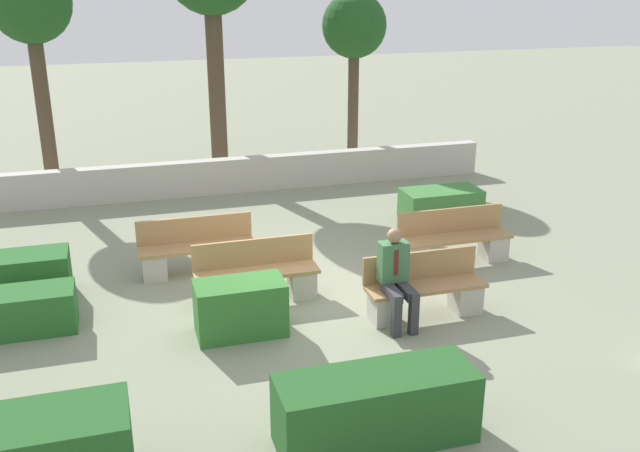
{
  "coord_description": "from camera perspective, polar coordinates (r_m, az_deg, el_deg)",
  "views": [
    {
      "loc": [
        -2.37,
        -9.05,
        4.47
      ],
      "look_at": [
        0.46,
        0.5,
        0.9
      ],
      "focal_mm": 40.0,
      "sensor_mm": 36.0,
      "label": 1
    }
  ],
  "objects": [
    {
      "name": "perimeter_wall",
      "position": [
        15.34,
        -7.0,
        4.06
      ],
      "size": [
        11.36,
        0.3,
        0.73
      ],
      "color": "#B7B2A8",
      "rests_on": "ground_plane"
    },
    {
      "name": "bench_back",
      "position": [
        11.72,
        10.71,
        -1.33
      ],
      "size": [
        1.84,
        0.48,
        0.85
      ],
      "rotation": [
        0.0,
        0.0,
        0.2
      ],
      "color": "#A37A4C",
      "rests_on": "ground_plane"
    },
    {
      "name": "hedge_block_mid_right",
      "position": [
        13.73,
        9.64,
        1.72
      ],
      "size": [
        1.47,
        0.75,
        0.58
      ],
      "color": "#3D7A38",
      "rests_on": "ground_plane"
    },
    {
      "name": "bench_front",
      "position": [
        9.88,
        8.38,
        -5.32
      ],
      "size": [
        1.67,
        0.48,
        0.85
      ],
      "color": "#A37A4C",
      "rests_on": "ground_plane"
    },
    {
      "name": "hedge_block_near_right",
      "position": [
        10.17,
        -23.83,
        -6.41
      ],
      "size": [
        1.74,
        0.64,
        0.56
      ],
      "color": "#286028",
      "rests_on": "ground_plane"
    },
    {
      "name": "hedge_block_near_left",
      "position": [
        7.33,
        4.49,
        -14.32
      ],
      "size": [
        2.0,
        0.7,
        0.74
      ],
      "color": "#235623",
      "rests_on": "ground_plane"
    },
    {
      "name": "person_seated_man",
      "position": [
        9.42,
        6.12,
        -3.82
      ],
      "size": [
        0.38,
        0.63,
        1.32
      ],
      "color": "#333338",
      "rests_on": "ground_plane"
    },
    {
      "name": "bench_left_side",
      "position": [
        10.25,
        -5.08,
        -4.2
      ],
      "size": [
        1.77,
        0.48,
        0.85
      ],
      "rotation": [
        0.0,
        0.0,
        -0.02
      ],
      "color": "#A37A4C",
      "rests_on": "ground_plane"
    },
    {
      "name": "tree_leftmost",
      "position": [
        15.89,
        -22.13,
        15.7
      ],
      "size": [
        1.63,
        1.63,
        4.7
      ],
      "color": "#473828",
      "rests_on": "ground_plane"
    },
    {
      "name": "ground_plane",
      "position": [
        10.37,
        -1.64,
        -5.83
      ],
      "size": [
        60.0,
        60.0,
        0.0
      ],
      "primitive_type": "plane",
      "color": "gray"
    },
    {
      "name": "hedge_block_mid_left",
      "position": [
        11.05,
        -22.29,
        -3.76
      ],
      "size": [
        1.15,
        0.67,
        0.69
      ],
      "color": "#286028",
      "rests_on": "ground_plane"
    },
    {
      "name": "bench_right_side",
      "position": [
        11.28,
        -9.78,
        -2.12
      ],
      "size": [
        1.8,
        0.48,
        0.85
      ],
      "rotation": [
        0.0,
        0.0,
        0.03
      ],
      "color": "#A37A4C",
      "rests_on": "ground_plane"
    },
    {
      "name": "tree_center_right",
      "position": [
        16.8,
        2.75,
        15.4
      ],
      "size": [
        1.48,
        1.48,
        4.05
      ],
      "color": "#473828",
      "rests_on": "ground_plane"
    },
    {
      "name": "hedge_block_far_right",
      "position": [
        9.33,
        -6.39,
        -6.53
      ],
      "size": [
        1.15,
        0.62,
        0.72
      ],
      "color": "#33702D",
      "rests_on": "ground_plane"
    }
  ]
}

